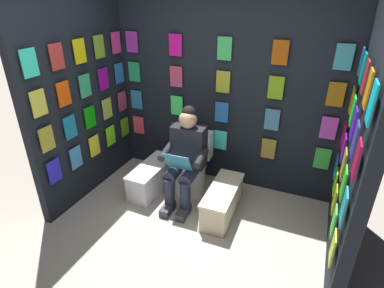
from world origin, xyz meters
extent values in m
plane|color=#B2A899|center=(0.00, 0.00, 0.00)|extent=(30.00, 30.00, 0.00)
cube|color=black|center=(0.00, -1.71, 1.23)|extent=(2.97, 0.10, 2.45)
cube|color=#EC4557|center=(1.25, -1.63, 0.60)|extent=(0.17, 0.01, 0.26)
cube|color=#0D89A5|center=(0.63, -1.63, 0.60)|extent=(0.17, 0.01, 0.26)
cube|color=#3FDBD5|center=(0.00, -1.63, 0.60)|extent=(0.17, 0.01, 0.26)
cube|color=olive|center=(-0.63, -1.63, 0.60)|extent=(0.17, 0.01, 0.26)
cube|color=green|center=(-1.25, -1.63, 0.60)|extent=(0.17, 0.01, 0.26)
cube|color=teal|center=(1.25, -1.63, 0.99)|extent=(0.17, 0.01, 0.26)
cube|color=#3EF060|center=(0.63, -1.63, 0.99)|extent=(0.17, 0.01, 0.26)
cube|color=blue|center=(0.00, -1.63, 0.99)|extent=(0.17, 0.01, 0.26)
cube|color=teal|center=(-0.63, -1.63, 0.99)|extent=(0.17, 0.01, 0.26)
cube|color=purple|center=(-1.25, -1.63, 0.99)|extent=(0.17, 0.01, 0.26)
cube|color=#20995A|center=(1.25, -1.63, 1.38)|extent=(0.17, 0.01, 0.26)
cube|color=#BE3D66|center=(0.63, -1.63, 1.38)|extent=(0.17, 0.01, 0.26)
cube|color=#959D26|center=(0.00, -1.63, 1.38)|extent=(0.17, 0.01, 0.26)
cube|color=#689E14|center=(-0.63, -1.63, 1.38)|extent=(0.17, 0.01, 0.26)
cube|color=#8E580C|center=(-1.25, -1.63, 1.38)|extent=(0.17, 0.01, 0.26)
cube|color=purple|center=(1.25, -1.63, 1.76)|extent=(0.17, 0.01, 0.26)
cube|color=#CD108A|center=(0.63, -1.63, 1.76)|extent=(0.17, 0.01, 0.26)
cube|color=green|center=(0.00, -1.63, 1.76)|extent=(0.17, 0.01, 0.26)
cube|color=#9D4209|center=(-0.63, -1.63, 1.76)|extent=(0.17, 0.01, 0.26)
cube|color=teal|center=(-1.25, -1.63, 1.76)|extent=(0.17, 0.01, 0.26)
cube|color=black|center=(-1.48, -0.83, 1.23)|extent=(0.10, 1.66, 2.45)
cube|color=teal|center=(-1.40, -1.50, 0.60)|extent=(0.01, 0.17, 0.26)
cube|color=#79D21A|center=(-1.40, -1.16, 0.60)|extent=(0.01, 0.17, 0.26)
cube|color=#99AC14|center=(-1.40, -0.83, 0.60)|extent=(0.01, 0.17, 0.26)
cube|color=#4FE645|center=(-1.40, -0.50, 0.60)|extent=(0.01, 0.17, 0.26)
cube|color=#B7D128|center=(-1.40, -0.17, 0.60)|extent=(0.01, 0.17, 0.26)
cube|color=#D40C4D|center=(-1.40, -1.50, 0.99)|extent=(0.01, 0.17, 0.26)
cube|color=#630FB9|center=(-1.40, -1.16, 0.99)|extent=(0.01, 0.17, 0.26)
cube|color=olive|center=(-1.40, -0.83, 0.99)|extent=(0.01, 0.17, 0.26)
cube|color=green|center=(-1.40, -0.50, 0.99)|extent=(0.01, 0.17, 0.26)
cube|color=#1EA0AE|center=(-1.40, -0.17, 0.99)|extent=(0.01, 0.17, 0.26)
cube|color=#AD900B|center=(-1.40, -1.50, 1.38)|extent=(0.01, 0.17, 0.26)
cube|color=#21D73E|center=(-1.40, -1.16, 1.38)|extent=(0.01, 0.17, 0.26)
cube|color=#4717E7|center=(-1.40, -0.83, 1.38)|extent=(0.01, 0.17, 0.26)
cube|color=#323295|center=(-1.40, -0.50, 1.38)|extent=(0.01, 0.17, 0.26)
cube|color=#A20E37|center=(-1.40, -0.17, 1.38)|extent=(0.01, 0.17, 0.26)
cube|color=teal|center=(-1.40, -1.50, 1.76)|extent=(0.01, 0.17, 0.26)
cube|color=#098D90|center=(-1.40, -1.16, 1.76)|extent=(0.01, 0.17, 0.26)
cube|color=maroon|center=(-1.40, -0.83, 1.76)|extent=(0.01, 0.17, 0.26)
cube|color=orange|center=(-1.40, -0.50, 1.76)|extent=(0.01, 0.17, 0.26)
cube|color=#0DBFD7|center=(-1.40, -0.17, 1.76)|extent=(0.01, 0.17, 0.26)
cube|color=black|center=(1.48, -0.83, 1.23)|extent=(0.10, 1.66, 2.45)
cube|color=#2822D1|center=(1.40, -0.17, 0.60)|extent=(0.01, 0.17, 0.26)
cube|color=#3B8FCD|center=(1.40, -0.50, 0.60)|extent=(0.01, 0.17, 0.26)
cube|color=yellow|center=(1.40, -0.83, 0.60)|extent=(0.01, 0.17, 0.26)
cube|color=#83ED1D|center=(1.40, -1.16, 0.60)|extent=(0.01, 0.17, 0.26)
cube|color=#4A9014|center=(1.40, -1.50, 0.60)|extent=(0.01, 0.17, 0.26)
cube|color=#9F9A2F|center=(1.40, -0.17, 0.99)|extent=(0.01, 0.17, 0.26)
cube|color=teal|center=(1.40, -0.50, 0.99)|extent=(0.01, 0.17, 0.26)
cube|color=#0E980D|center=(1.40, -0.83, 0.99)|extent=(0.01, 0.17, 0.26)
cube|color=#A7BF42|center=(1.40, -1.16, 0.99)|extent=(0.01, 0.17, 0.26)
cube|color=#9F3552|center=(1.40, -1.50, 0.99)|extent=(0.01, 0.17, 0.26)
cube|color=#CDCB44|center=(1.40, -0.17, 1.38)|extent=(0.01, 0.17, 0.26)
cube|color=#E74D0D|center=(1.40, -0.50, 1.38)|extent=(0.01, 0.17, 0.26)
cube|color=#2EA06D|center=(1.40, -0.83, 1.38)|extent=(0.01, 0.17, 0.26)
cube|color=#960E94|center=(1.40, -1.16, 1.38)|extent=(0.01, 0.17, 0.26)
cube|color=blue|center=(1.40, -1.50, 1.38)|extent=(0.01, 0.17, 0.26)
cube|color=#30E2C2|center=(1.40, -0.17, 1.76)|extent=(0.01, 0.17, 0.26)
cube|color=#AE3431|center=(1.40, -0.50, 1.76)|extent=(0.01, 0.17, 0.26)
cube|color=#D5D00F|center=(1.40, -0.83, 1.76)|extent=(0.01, 0.17, 0.26)
cube|color=#71A12C|center=(1.40, -1.16, 1.76)|extent=(0.01, 0.17, 0.26)
cube|color=#CF368A|center=(1.40, -1.50, 1.76)|extent=(0.01, 0.17, 0.26)
cylinder|color=white|center=(0.24, -1.18, 0.20)|extent=(0.38, 0.38, 0.40)
cylinder|color=white|center=(0.24, -1.18, 0.41)|extent=(0.41, 0.41, 0.02)
cube|color=white|center=(0.25, -1.44, 0.58)|extent=(0.39, 0.20, 0.36)
cylinder|color=white|center=(0.25, -1.35, 0.58)|extent=(0.39, 0.09, 0.39)
cube|color=black|center=(0.24, -1.15, 0.68)|extent=(0.41, 0.24, 0.52)
sphere|color=tan|center=(0.24, -1.12, 1.04)|extent=(0.21, 0.21, 0.21)
sphere|color=black|center=(0.24, -1.15, 1.11)|extent=(0.17, 0.17, 0.17)
cylinder|color=#23283D|center=(0.13, -0.96, 0.44)|extent=(0.17, 0.41, 0.15)
cylinder|color=#23283D|center=(0.33, -0.95, 0.44)|extent=(0.17, 0.41, 0.15)
cylinder|color=#23283D|center=(0.12, -0.78, 0.21)|extent=(0.12, 0.12, 0.42)
cylinder|color=#23283D|center=(0.32, -0.77, 0.21)|extent=(0.12, 0.12, 0.42)
cube|color=#33333D|center=(0.12, -0.72, 0.04)|extent=(0.12, 0.26, 0.09)
cube|color=#33333D|center=(0.32, -0.71, 0.04)|extent=(0.12, 0.26, 0.09)
cylinder|color=black|center=(0.01, -0.98, 0.66)|extent=(0.10, 0.31, 0.13)
cylinder|color=black|center=(0.45, -0.96, 0.66)|extent=(0.10, 0.31, 0.13)
cube|color=teal|center=(0.22, -0.81, 0.64)|extent=(0.31, 0.14, 0.23)
cube|color=silver|center=(0.72, -1.04, 0.17)|extent=(0.30, 0.77, 0.33)
cube|color=white|center=(0.72, -1.04, 0.35)|extent=(0.32, 0.80, 0.03)
cube|color=beige|center=(-0.28, -0.93, 0.16)|extent=(0.30, 0.79, 0.33)
cube|color=beige|center=(-0.28, -0.93, 0.34)|extent=(0.32, 0.82, 0.03)
camera|label=1|loc=(-1.12, 1.88, 2.37)|focal=29.07mm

